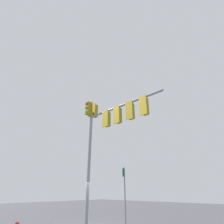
{
  "coord_description": "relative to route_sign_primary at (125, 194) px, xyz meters",
  "views": [
    {
      "loc": [
        -8.08,
        -9.07,
        2.0
      ],
      "look_at": [
        -0.74,
        -2.3,
        6.39
      ],
      "focal_mm": 29.01,
      "sensor_mm": 36.0,
      "label": 1
    }
  ],
  "objects": [
    {
      "name": "signal_mast_assembly",
      "position": [
        -0.59,
        0.8,
        3.71
      ],
      "size": [
        0.96,
        5.52,
        7.64
      ],
      "color": "gray",
      "rests_on": "ground"
    },
    {
      "name": "route_sign_primary",
      "position": [
        0.0,
        0.0,
        0.0
      ],
      "size": [
        0.28,
        0.14,
        3.19
      ],
      "color": "slate",
      "rests_on": "ground"
    }
  ]
}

